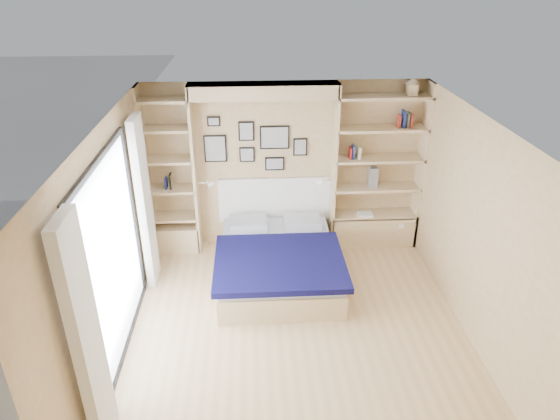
{
  "coord_description": "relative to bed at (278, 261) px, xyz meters",
  "views": [
    {
      "loc": [
        -0.47,
        -4.58,
        3.96
      ],
      "look_at": [
        -0.15,
        0.9,
        1.2
      ],
      "focal_mm": 32.0,
      "sensor_mm": 36.0,
      "label": 1
    }
  ],
  "objects": [
    {
      "name": "ground",
      "position": [
        0.16,
        -1.21,
        -0.27
      ],
      "size": [
        4.5,
        4.5,
        0.0
      ],
      "primitive_type": "plane",
      "color": "tan",
      "rests_on": "ground"
    },
    {
      "name": "room_shell",
      "position": [
        -0.23,
        0.31,
        0.81
      ],
      "size": [
        4.5,
        4.5,
        4.5
      ],
      "color": "tan",
      "rests_on": "ground"
    },
    {
      "name": "bed",
      "position": [
        0.0,
        0.0,
        0.0
      ],
      "size": [
        1.68,
        2.07,
        1.07
      ],
      "color": "tan",
      "rests_on": "ground"
    },
    {
      "name": "photo_gallery",
      "position": [
        -0.29,
        1.01,
        1.33
      ],
      "size": [
        1.48,
        0.02,
        0.82
      ],
      "color": "black",
      "rests_on": "ground"
    },
    {
      "name": "reading_lamps",
      "position": [
        -0.14,
        0.79,
        0.83
      ],
      "size": [
        1.92,
        0.12,
        0.15
      ],
      "color": "silver",
      "rests_on": "ground"
    },
    {
      "name": "shelf_decor",
      "position": [
        1.26,
        0.86,
        1.43
      ],
      "size": [
        3.54,
        0.23,
        2.03
      ],
      "color": "#A51E1E",
      "rests_on": "ground"
    }
  ]
}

